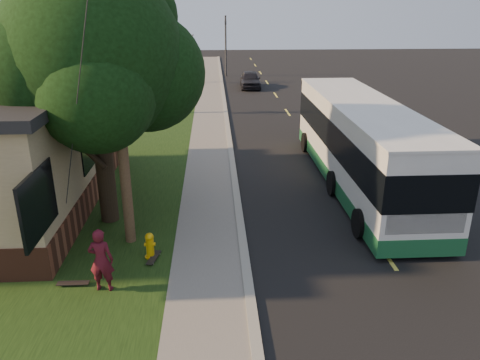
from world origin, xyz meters
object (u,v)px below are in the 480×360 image
object	(u,v)px
dumpster	(25,171)
distant_car	(250,80)
utility_pole	(116,86)
transit_bus	(361,142)
skateboard_main	(154,258)
bare_tree_far	(187,60)
leafy_tree	(95,58)
fire_hydrant	(150,245)
bare_tree_near	(169,80)
skateboard_spare	(73,283)
traffic_signal	(226,42)
skateboarder	(101,260)

from	to	relation	value
dumpster	distant_car	world-z (taller)	distant_car
utility_pole	transit_bus	distance (m)	9.61
utility_pole	skateboard_main	world-z (taller)	utility_pole
bare_tree_far	skateboard_main	world-z (taller)	bare_tree_far
leafy_tree	skateboard_main	xyz separation A→B (m)	(1.67, -2.79, -5.04)
fire_hydrant	dumpster	xyz separation A→B (m)	(-5.36, 5.67, 0.26)
bare_tree_near	fire_hydrant	bearing A→B (deg)	-87.14
leafy_tree	dumpster	distance (m)	6.60
utility_pole	bare_tree_near	xyz separation A→B (m)	(-0.19, 17.01, -2.48)
bare_tree_near	skateboard_spare	distance (m)	19.40
traffic_signal	skateboard_spare	xyz separation A→B (m)	(-4.87, -35.28, -3.04)
bare_tree_far	skateboarder	xyz separation A→B (m)	(-0.55, -31.50, -1.11)
bare_tree_near	skateboard_spare	bearing A→B (deg)	-92.57
skateboard_main	skateboarder	bearing A→B (deg)	-127.73
leafy_tree	distant_car	world-z (taller)	leafy_tree
leafy_tree	traffic_signal	bearing A→B (deg)	81.53
fire_hydrant	bare_tree_far	bearing A→B (deg)	90.76
bare_tree_far	dumpster	bearing A→B (deg)	-101.53
transit_bus	dumpster	bearing A→B (deg)	178.26
distant_car	transit_bus	bearing A→B (deg)	-81.75
traffic_signal	transit_bus	distance (m)	29.07
leafy_tree	transit_bus	xyz separation A→B (m)	(8.96, 2.64, -3.45)
leafy_tree	skateboarder	world-z (taller)	leafy_tree
fire_hydrant	traffic_signal	distance (m)	34.25
bare_tree_far	distant_car	bearing A→B (deg)	-26.46
skateboarder	distant_car	xyz separation A→B (m)	(5.86, 28.85, -0.21)
skateboarder	skateboard_spare	xyz separation A→B (m)	(-0.82, 0.22, -0.77)
fire_hydrant	traffic_signal	xyz separation A→B (m)	(3.10, 34.00, 2.73)
traffic_signal	dumpster	xyz separation A→B (m)	(-8.46, -28.33, -2.47)
bare_tree_far	skateboarder	bearing A→B (deg)	-91.00
bare_tree_far	distant_car	xyz separation A→B (m)	(5.31, -2.64, -1.32)
traffic_signal	distant_car	xyz separation A→B (m)	(1.81, -6.64, -2.48)
utility_pole	bare_tree_near	bearing A→B (deg)	90.66
utility_pole	traffic_signal	bearing A→B (deg)	83.42
utility_pole	traffic_signal	xyz separation A→B (m)	(3.81, 33.01, -1.47)
skateboard_main	skateboard_spare	distance (m)	2.19
skateboarder	skateboard_main	xyz separation A→B (m)	(1.05, 1.36, -0.77)
skateboard_main	dumpster	xyz separation A→B (m)	(-5.46, 5.81, 0.57)
leafy_tree	bare_tree_far	xyz separation A→B (m)	(1.17, 27.35, -3.16)
bare_tree_far	traffic_signal	world-z (taller)	traffic_signal
bare_tree_far	skateboard_spare	size ratio (longest dim) A/B	5.11
bare_tree_near	bare_tree_far	size ratio (longest dim) A/B	1.07
bare_tree_far	skateboard_main	distance (m)	30.20
bare_tree_near	skateboard_spare	xyz separation A→B (m)	(-0.87, -19.28, -2.03)
utility_pole	distant_car	bearing A→B (deg)	77.98
bare_tree_far	skateboard_spare	xyz separation A→B (m)	(-1.37, -31.28, -1.88)
bare_tree_far	fire_hydrant	bearing A→B (deg)	-89.24
fire_hydrant	bare_tree_far	xyz separation A→B (m)	(-0.40, 30.00, 1.57)
utility_pole	bare_tree_far	bearing A→B (deg)	89.40
transit_bus	skateboard_main	world-z (taller)	transit_bus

